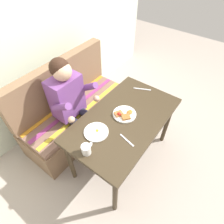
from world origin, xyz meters
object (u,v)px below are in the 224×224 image
Objects in this scene: table at (124,123)px; fork at (127,140)px; plate_eggs at (96,132)px; coffee_mug at (86,149)px; person at (71,100)px; couch at (74,112)px; knife at (142,89)px; plate_breakfast at (124,114)px.

fork is at bearing -140.73° from table.
plate_eggs is 0.22m from coffee_mug.
table is 7.06× the size of fork.
table is at bearing -3.67° from coffee_mug.
person is at bearing 71.37° from plate_eggs.
plate_eggs is at bearing -114.56° from couch.
couch reaches higher than knife.
coffee_mug is at bearing 157.03° from knife.
person is 6.06× the size of knife.
couch reaches higher than fork.
fork is (-0.21, -0.93, 0.40)m from couch.
fork reaches higher than table.
table is 6.00× the size of knife.
plate_eggs is at bearing -108.63° from person.
fork is at bearing -141.05° from plate_breakfast.
coffee_mug is 1.00m from knife.
fork is (-0.24, -0.19, -0.01)m from plate_breakfast.
coffee_mug is (-0.37, -0.56, 0.04)m from person.
coffee_mug reaches higher than table.
fork is at bearing 174.01° from knife.
plate_breakfast is at bearing -73.56° from person.
fork is at bearing -70.77° from plate_eggs.
coffee_mug is (-0.51, 0.03, 0.13)m from table.
knife is at bearing -54.28° from couch.
plate_eggs is at bearing 160.85° from table.
plate_breakfast reaches higher than plate_eggs.
table is 0.10m from plate_breakfast.
plate_breakfast is at bearing -87.73° from couch.
person is 10.27× the size of coffee_mug.
knife reaches higher than table.
plate_breakfast is at bearing 51.15° from fork.
person is (-0.14, 0.59, 0.09)m from table.
knife is (0.63, -0.51, -0.01)m from person.
plate_eggs is (-0.30, -0.66, 0.41)m from couch.
plate_breakfast reaches higher than knife.
plate_eggs is 0.79m from knife.
plate_breakfast is 0.30m from fork.
coffee_mug is 0.37m from fork.
table is 5.15× the size of plate_breakfast.
fork is (0.30, -0.20, -0.05)m from coffee_mug.
table is at bearing -76.82° from person.
couch is 6.36× the size of plate_eggs.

